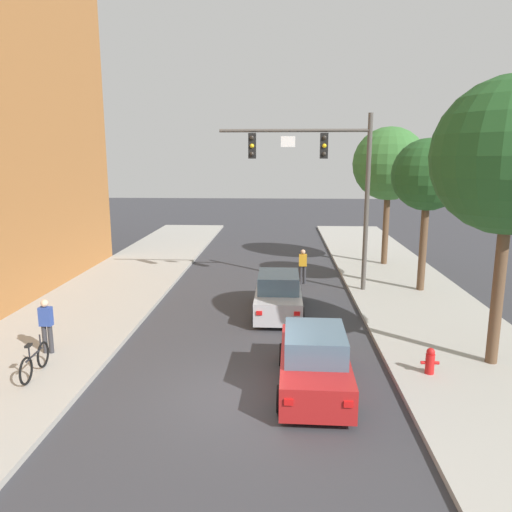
{
  "coord_description": "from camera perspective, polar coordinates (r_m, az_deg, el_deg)",
  "views": [
    {
      "loc": [
        0.98,
        -11.15,
        5.84
      ],
      "look_at": [
        -0.02,
        7.77,
        2.0
      ],
      "focal_mm": 34.12,
      "sensor_mm": 36.0,
      "label": 1
    }
  ],
  "objects": [
    {
      "name": "sidewalk_right",
      "position": [
        13.71,
        27.4,
        -14.77
      ],
      "size": [
        5.0,
        60.0,
        0.15
      ],
      "primitive_type": "cube",
      "color": "#A8A59E",
      "rests_on": "ground"
    },
    {
      "name": "car_following_red",
      "position": [
        12.81,
        6.84,
        -12.19
      ],
      "size": [
        1.9,
        4.27,
        1.6
      ],
      "color": "#B21E1E",
      "rests_on": "ground"
    },
    {
      "name": "street_tree_third",
      "position": [
        26.94,
        15.34,
        10.34
      ],
      "size": [
        3.83,
        3.83,
        7.29
      ],
      "color": "brown",
      "rests_on": "sidewalk_right"
    },
    {
      "name": "traffic_signal_mast",
      "position": [
        21.0,
        8.17,
        9.96
      ],
      "size": [
        6.37,
        0.38,
        7.5
      ],
      "color": "#514C47",
      "rests_on": "sidewalk_right"
    },
    {
      "name": "bicycle_leaning",
      "position": [
        14.43,
        -24.52,
        -11.18
      ],
      "size": [
        0.18,
        1.77,
        0.98
      ],
      "color": "black",
      "rests_on": "sidewalk_left"
    },
    {
      "name": "fire_hydrant",
      "position": [
        14.09,
        19.73,
        -11.5
      ],
      "size": [
        0.48,
        0.24,
        0.72
      ],
      "color": "red",
      "rests_on": "sidewalk_right"
    },
    {
      "name": "pedestrian_crossing_road",
      "position": [
        22.9,
        5.51,
        -1.02
      ],
      "size": [
        0.36,
        0.22,
        1.64
      ],
      "color": "#333338",
      "rests_on": "ground"
    },
    {
      "name": "pedestrian_sidewalk_left_walker",
      "position": [
        15.67,
        -23.37,
        -7.27
      ],
      "size": [
        0.36,
        0.22,
        1.64
      ],
      "color": "#333338",
      "rests_on": "sidewalk_left"
    },
    {
      "name": "ground_plane",
      "position": [
        12.62,
        -1.83,
        -16.11
      ],
      "size": [
        120.0,
        120.0,
        0.0
      ],
      "primitive_type": "plane",
      "color": "#38383D"
    },
    {
      "name": "street_tree_second",
      "position": [
        21.88,
        19.51,
        8.87
      ],
      "size": [
        3.03,
        3.03,
        6.51
      ],
      "color": "brown",
      "rests_on": "sidewalk_right"
    },
    {
      "name": "car_lead_silver",
      "position": [
        18.52,
        2.64,
        -4.6
      ],
      "size": [
        1.84,
        4.24,
        1.6
      ],
      "color": "#B7B7BC",
      "rests_on": "ground"
    },
    {
      "name": "street_tree_nearest",
      "position": [
        14.54,
        27.8,
        10.24
      ],
      "size": [
        4.13,
        4.13,
        7.8
      ],
      "color": "brown",
      "rests_on": "sidewalk_right"
    }
  ]
}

